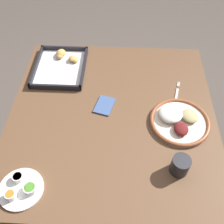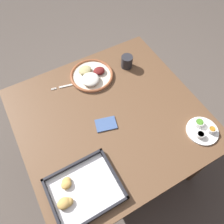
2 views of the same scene
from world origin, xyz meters
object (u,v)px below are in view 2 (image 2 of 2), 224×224
object	(u,v)px
drinking_cup	(127,62)
napkin	(106,124)
dinner_plate	(92,75)
saucer_plate	(202,130)
baking_tray	(81,191)
fork	(68,86)

from	to	relation	value
drinking_cup	napkin	bearing A→B (deg)	44.43
dinner_plate	saucer_plate	world-z (taller)	dinner_plate
baking_tray	saucer_plate	bearing A→B (deg)	177.28
dinner_plate	napkin	bearing A→B (deg)	76.48
fork	napkin	bearing A→B (deg)	115.02
fork	drinking_cup	bearing A→B (deg)	-172.23
dinner_plate	fork	world-z (taller)	dinner_plate
fork	baking_tray	distance (m)	0.66
dinner_plate	fork	distance (m)	0.17
fork	dinner_plate	bearing A→B (deg)	-169.94
dinner_plate	saucer_plate	xyz separation A→B (m)	(-0.37, 0.66, -0.00)
fork	napkin	size ratio (longest dim) A/B	1.43
napkin	baking_tray	bearing A→B (deg)	43.37
dinner_plate	napkin	xyz separation A→B (m)	(0.09, 0.36, -0.01)
fork	drinking_cup	size ratio (longest dim) A/B	2.29
dinner_plate	napkin	world-z (taller)	dinner_plate
baking_tray	napkin	distance (m)	0.39
saucer_plate	napkin	world-z (taller)	saucer_plate
fork	drinking_cup	world-z (taller)	drinking_cup
fork	saucer_plate	bearing A→B (deg)	141.34
saucer_plate	drinking_cup	xyz separation A→B (m)	(0.11, -0.63, 0.03)
saucer_plate	napkin	distance (m)	0.54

